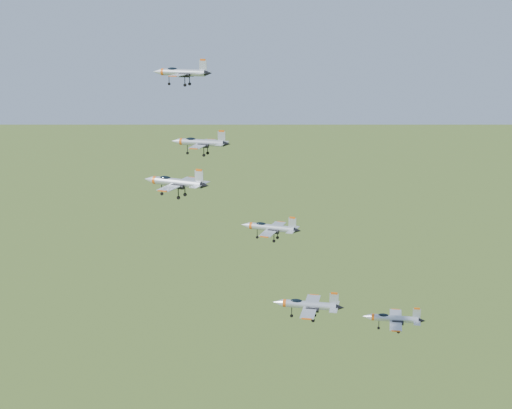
# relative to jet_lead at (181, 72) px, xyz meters

# --- Properties ---
(jet_lead) EXTENTS (11.84, 9.78, 3.17)m
(jet_lead) POSITION_rel_jet_lead_xyz_m (0.00, 0.00, 0.00)
(jet_lead) COLOR #B0B6BD
(jet_left_high) EXTENTS (10.85, 8.89, 2.91)m
(jet_left_high) POSITION_rel_jet_lead_xyz_m (6.76, -9.29, -11.06)
(jet_left_high) COLOR #B0B6BD
(jet_right_high) EXTENTS (10.59, 8.83, 2.83)m
(jet_right_high) POSITION_rel_jet_lead_xyz_m (11.33, -32.11, -12.50)
(jet_right_high) COLOR #B0B6BD
(jet_left_low) EXTENTS (11.10, 9.18, 2.97)m
(jet_left_low) POSITION_rel_jet_lead_xyz_m (19.32, -8.98, -25.53)
(jet_left_low) COLOR #B0B6BD
(jet_right_low) EXTENTS (10.74, 8.89, 2.87)m
(jet_right_low) POSITION_rel_jet_lead_xyz_m (30.00, -28.07, -30.84)
(jet_right_low) COLOR #B0B6BD
(jet_trail) EXTENTS (10.58, 8.78, 2.83)m
(jet_trail) POSITION_rel_jet_lead_xyz_m (41.36, -11.31, -39.00)
(jet_trail) COLOR #B0B6BD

